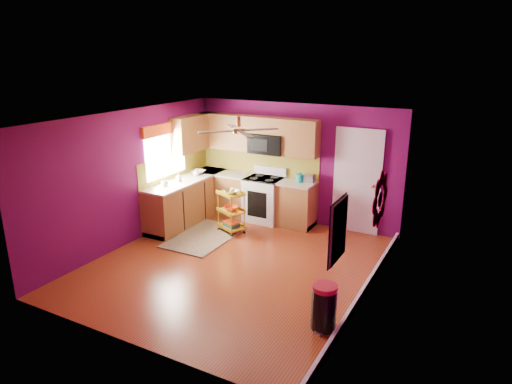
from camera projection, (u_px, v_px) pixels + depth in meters
The scene contains 18 objects.
ground at pixel (234, 265), 7.79m from camera, with size 5.00×5.00×0.00m, color maroon.
room_envelope at pixel (234, 173), 7.30m from camera, with size 4.54×5.04×2.52m.
lower_cabinets at pixel (224, 200), 9.80m from camera, with size 2.81×2.31×0.94m.
electric_range at pixel (264, 199), 9.73m from camera, with size 0.76×0.66×1.13m.
upper_cabinetry at pixel (236, 135), 9.65m from camera, with size 2.80×2.30×1.26m.
left_window at pixel (165, 143), 9.17m from camera, with size 0.08×1.35×1.08m.
panel_door at pixel (357, 183), 8.96m from camera, with size 0.95×0.11×2.15m.
right_wall_art at pixel (363, 212), 6.07m from camera, with size 0.04×2.74×1.04m.
ceiling_fan at pixel (239, 130), 7.29m from camera, with size 1.01×1.01×0.26m.
shag_rug at pixel (205, 237), 8.94m from camera, with size 1.01×1.65×0.02m, color #301E10.
rolling_cart at pixel (231, 210), 9.07m from camera, with size 0.62×0.55×0.93m.
trash_can at pixel (324, 307), 5.92m from camera, with size 0.43×0.43×0.63m.
teal_kettle at pixel (300, 178), 9.29m from camera, with size 0.18×0.18×0.21m.
toaster at pixel (309, 178), 9.25m from camera, with size 0.22×0.15×0.18m, color beige.
soap_bottle_a at pixel (179, 177), 9.30m from camera, with size 0.08×0.09×0.19m, color #EA3F72.
soap_bottle_b at pixel (196, 172), 9.76m from camera, with size 0.12×0.12×0.16m, color white.
counter_dish at pixel (198, 172), 9.95m from camera, with size 0.28×0.28×0.07m, color white.
counter_cup at pixel (165, 184), 9.00m from camera, with size 0.14×0.14×0.11m, color white.
Camera 1 is at (3.68, -6.06, 3.49)m, focal length 32.00 mm.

